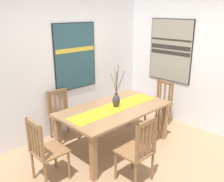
# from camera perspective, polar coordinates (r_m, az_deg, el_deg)

# --- Properties ---
(ground_plane) EXTENTS (6.40, 6.40, 0.03)m
(ground_plane) POSITION_cam_1_polar(r_m,az_deg,el_deg) (4.02, 6.94, -16.65)
(ground_plane) COLOR #A37F5B
(wall_back) EXTENTS (6.40, 0.12, 2.70)m
(wall_back) POSITION_cam_1_polar(r_m,az_deg,el_deg) (4.77, -10.11, 6.73)
(wall_back) COLOR silver
(wall_back) RESTS_ON ground_plane
(wall_side) EXTENTS (0.12, 6.40, 2.70)m
(wall_side) POSITION_cam_1_polar(r_m,az_deg,el_deg) (5.00, 21.23, 6.30)
(wall_side) COLOR silver
(wall_side) RESTS_ON ground_plane
(dining_table) EXTENTS (1.85, 1.03, 0.73)m
(dining_table) POSITION_cam_1_polar(r_m,az_deg,el_deg) (4.15, 0.63, -5.05)
(dining_table) COLOR #8E6642
(dining_table) RESTS_ON ground_plane
(table_runner) EXTENTS (1.70, 0.36, 0.01)m
(table_runner) POSITION_cam_1_polar(r_m,az_deg,el_deg) (4.12, 0.64, -3.80)
(table_runner) COLOR gold
(table_runner) RESTS_ON dining_table
(centerpiece_vase) EXTENTS (0.17, 0.30, 0.72)m
(centerpiece_vase) POSITION_cam_1_polar(r_m,az_deg,el_deg) (4.10, 0.99, -2.00)
(centerpiece_vase) COLOR #333338
(centerpiece_vase) RESTS_ON dining_table
(chair_0) EXTENTS (0.45, 0.45, 0.90)m
(chair_0) POSITION_cam_1_polar(r_m,az_deg,el_deg) (5.17, 10.99, -2.61)
(chair_0) COLOR brown
(chair_0) RESTS_ON ground_plane
(chair_1) EXTENTS (0.42, 0.42, 0.97)m
(chair_1) POSITION_cam_1_polar(r_m,az_deg,el_deg) (3.40, 6.08, -13.26)
(chair_1) COLOR brown
(chair_1) RESTS_ON ground_plane
(chair_2) EXTENTS (0.42, 0.42, 0.94)m
(chair_2) POSITION_cam_1_polar(r_m,az_deg,el_deg) (3.52, -15.16, -12.86)
(chair_2) COLOR brown
(chair_2) RESTS_ON ground_plane
(chair_3) EXTENTS (0.45, 0.45, 0.90)m
(chair_3) POSITION_cam_1_polar(r_m,az_deg,el_deg) (4.61, -11.46, -5.18)
(chair_3) COLOR brown
(chair_3) RESTS_ON ground_plane
(painting_on_back_wall) EXTENTS (0.93, 0.05, 1.25)m
(painting_on_back_wall) POSITION_cam_1_polar(r_m,az_deg,el_deg) (4.77, -8.46, 7.86)
(painting_on_back_wall) COLOR black
(painting_on_side_wall) EXTENTS (0.05, 0.98, 1.27)m
(painting_on_side_wall) POSITION_cam_1_polar(r_m,az_deg,el_deg) (5.29, 13.29, 9.04)
(painting_on_side_wall) COLOR black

